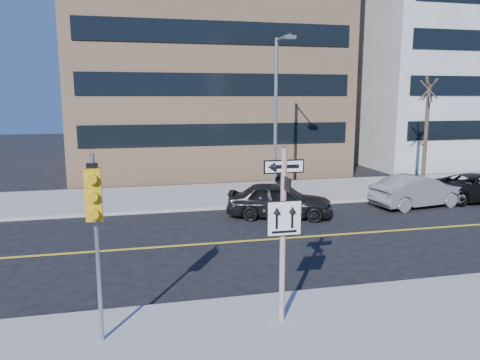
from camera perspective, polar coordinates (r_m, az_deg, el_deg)
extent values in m
plane|color=black|center=(13.60, 1.72, -12.61)|extent=(120.00, 120.00, 0.00)
cylinder|color=silver|center=(10.61, 5.24, -6.93)|extent=(0.13, 0.13, 4.00)
cylinder|color=gray|center=(10.21, 5.42, 4.04)|extent=(0.10, 0.10, 0.06)
cube|color=black|center=(10.26, 5.38, 1.65)|extent=(0.92, 0.03, 0.30)
cube|color=black|center=(10.32, 5.35, -0.27)|extent=(0.03, 0.92, 0.30)
cube|color=white|center=(10.41, 5.42, -4.69)|extent=(0.80, 0.03, 0.80)
cylinder|color=gray|center=(10.15, -16.99, -8.14)|extent=(0.09, 0.09, 4.00)
cube|color=gold|center=(9.65, -17.44, -1.72)|extent=(0.32, 0.22, 1.05)
sphere|color=#8C0705|center=(9.47, -17.60, 0.20)|extent=(0.17, 0.17, 0.17)
sphere|color=black|center=(9.54, -17.49, -1.87)|extent=(0.17, 0.17, 0.17)
sphere|color=black|center=(9.61, -17.38, -3.91)|extent=(0.17, 0.17, 0.17)
imported|color=black|center=(20.67, 4.83, -2.42)|extent=(3.17, 4.94, 1.57)
imported|color=slate|center=(24.13, 20.91, -1.27)|extent=(2.34, 4.90, 1.55)
cylinder|color=gray|center=(24.25, 4.35, 7.47)|extent=(0.18, 0.18, 8.00)
cylinder|color=gray|center=(23.44, 5.24, 16.92)|extent=(0.10, 2.20, 0.10)
cube|color=gray|center=(22.49, 6.07, 16.94)|extent=(0.55, 0.30, 0.16)
cylinder|color=#372920|center=(28.58, 21.70, 4.97)|extent=(0.22, 0.22, 5.80)
cube|color=tan|center=(37.68, -5.18, 15.77)|extent=(18.00, 18.00, 18.00)
cube|color=#A1A3A6|center=(45.29, 24.53, 12.06)|extent=(20.00, 16.00, 15.00)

